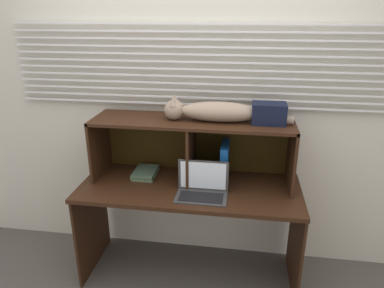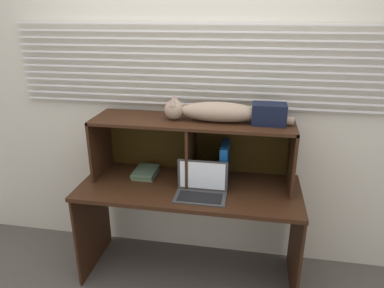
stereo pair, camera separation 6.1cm
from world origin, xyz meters
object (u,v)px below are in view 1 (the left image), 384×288
(cat, at_px, (213,111))
(laptop, at_px, (202,188))
(binder_upright, at_px, (225,163))
(book_stack, at_px, (145,173))
(storage_box, at_px, (269,113))

(cat, relative_size, laptop, 2.56)
(laptop, height_order, binder_upright, binder_upright)
(cat, height_order, binder_upright, cat)
(cat, distance_m, binder_upright, 0.39)
(laptop, relative_size, book_stack, 1.46)
(laptop, relative_size, storage_box, 1.52)
(cat, bearing_deg, binder_upright, 0.00)
(binder_upright, height_order, storage_box, storage_box)
(laptop, distance_m, binder_upright, 0.29)
(storage_box, bearing_deg, laptop, -150.85)
(binder_upright, relative_size, book_stack, 1.25)
(cat, height_order, book_stack, cat)
(laptop, bearing_deg, storage_box, 29.15)
(laptop, bearing_deg, cat, 79.00)
(cat, distance_m, storage_box, 0.38)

